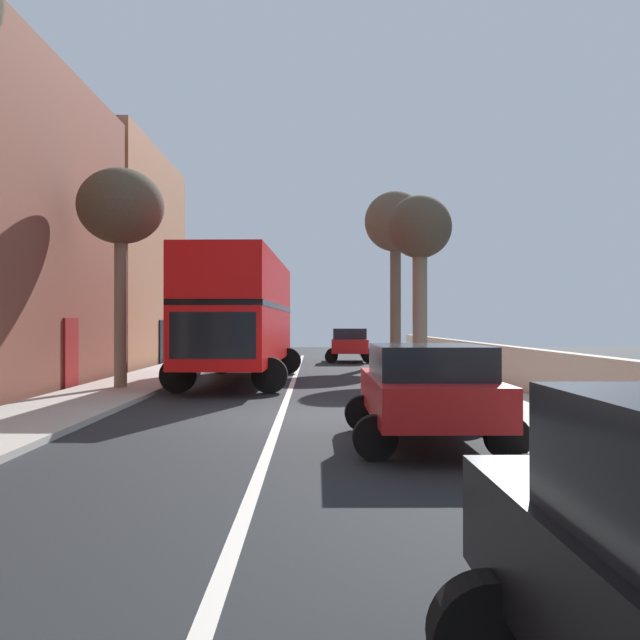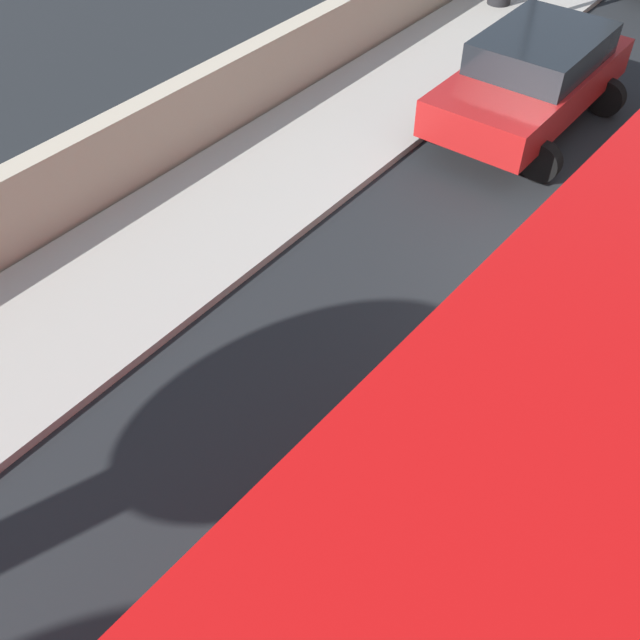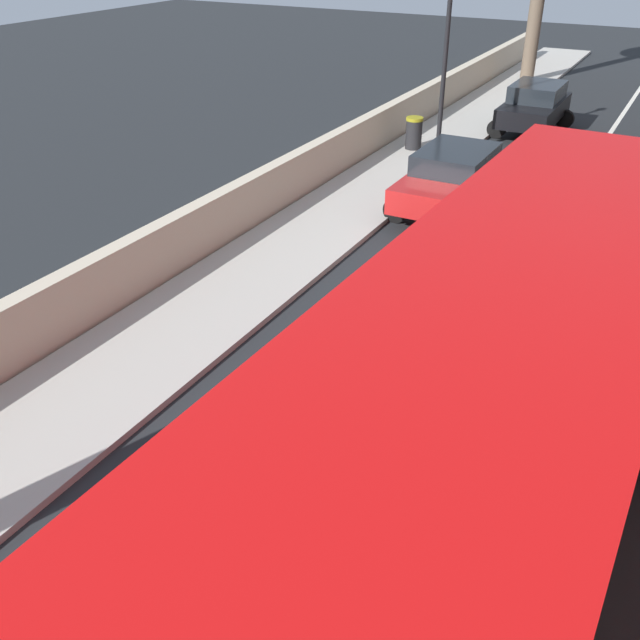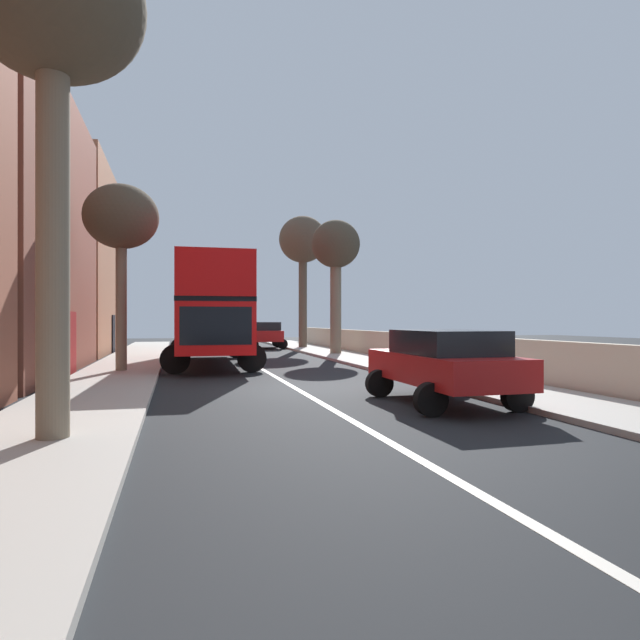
% 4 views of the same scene
% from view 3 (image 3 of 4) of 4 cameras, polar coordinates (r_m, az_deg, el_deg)
% --- Properties ---
extents(ground_plane, '(84.00, 84.00, 0.00)m').
position_cam_3_polar(ground_plane, '(15.43, 15.21, 3.11)').
color(ground_plane, black).
extents(road_centre_line, '(0.16, 54.00, 0.01)m').
position_cam_3_polar(road_centre_line, '(15.43, 15.22, 3.13)').
color(road_centre_line, silver).
rests_on(road_centre_line, ground).
extents(sidewalk_right, '(2.60, 60.00, 0.12)m').
position_cam_3_polar(sidewalk_right, '(16.97, -0.92, 6.94)').
color(sidewalk_right, '#B2ADA3').
rests_on(sidewalk_right, ground).
extents(boundary_wall_right, '(0.36, 54.00, 1.27)m').
position_cam_3_polar(boundary_wall_right, '(17.52, -5.44, 9.58)').
color(boundary_wall_right, beige).
rests_on(boundary_wall_right, ground).
extents(double_decker_bus, '(3.79, 10.83, 4.06)m').
position_cam_3_polar(double_decker_bus, '(6.83, 13.15, -10.54)').
color(double_decker_bus, red).
rests_on(double_decker_bus, ground).
extents(parked_car_black_right_0, '(2.43, 3.95, 1.66)m').
position_cam_3_polar(parked_car_black_right_0, '(26.66, 16.97, 16.27)').
color(parked_car_black_right_0, black).
rests_on(parked_car_black_right_0, ground).
extents(parked_car_red_right_2, '(2.52, 4.23, 1.59)m').
position_cam_3_polar(parked_car_red_right_2, '(18.58, 10.68, 11.32)').
color(parked_car_red_right_2, '#AD1919').
rests_on(parked_car_red_right_2, ground).
extents(lamppost_right, '(0.32, 0.32, 6.31)m').
position_cam_3_polar(lamppost_right, '(22.16, 10.28, 22.04)').
color(lamppost_right, black).
rests_on(lamppost_right, sidewalk_right).
extents(litter_bin_right, '(0.55, 0.55, 1.00)m').
position_cam_3_polar(litter_bin_right, '(23.56, 7.60, 14.78)').
color(litter_bin_right, black).
rests_on(litter_bin_right, sidewalk_right).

